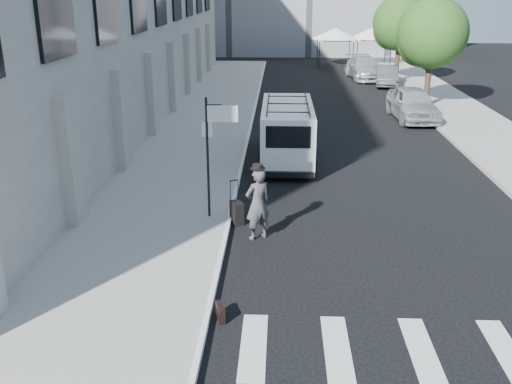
# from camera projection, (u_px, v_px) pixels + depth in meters

# --- Properties ---
(ground) EXTENTS (120.00, 120.00, 0.00)m
(ground) POSITION_uv_depth(u_px,v_px,m) (301.00, 273.00, 13.72)
(ground) COLOR black
(ground) RESTS_ON ground
(sidewalk_left) EXTENTS (4.50, 48.00, 0.15)m
(sidewalk_left) POSITION_uv_depth(u_px,v_px,m) (208.00, 121.00, 28.90)
(sidewalk_left) COLOR gray
(sidewalk_left) RESTS_ON ground
(sidewalk_right) EXTENTS (4.00, 56.00, 0.15)m
(sidewalk_right) POSITION_uv_depth(u_px,v_px,m) (450.00, 107.00, 32.11)
(sidewalk_right) COLOR gray
(sidewalk_right) RESTS_ON ground
(sign_pole) EXTENTS (1.03, 0.07, 3.50)m
(sign_pole) POSITION_uv_depth(u_px,v_px,m) (215.00, 133.00, 15.93)
(sign_pole) COLOR black
(sign_pole) RESTS_ON sidewalk_left
(tree_near) EXTENTS (3.80, 3.83, 6.03)m
(tree_near) POSITION_uv_depth(u_px,v_px,m) (430.00, 36.00, 30.99)
(tree_near) COLOR black
(tree_near) RESTS_ON ground
(tree_far) EXTENTS (3.80, 3.83, 6.03)m
(tree_far) POSITION_uv_depth(u_px,v_px,m) (398.00, 25.00, 39.44)
(tree_far) COLOR black
(tree_far) RESTS_ON ground
(tent_left) EXTENTS (4.00, 4.00, 3.20)m
(tent_left) POSITION_uv_depth(u_px,v_px,m) (336.00, 34.00, 48.33)
(tent_left) COLOR black
(tent_left) RESTS_ON ground
(tent_right) EXTENTS (4.00, 4.00, 3.20)m
(tent_right) POSITION_uv_depth(u_px,v_px,m) (373.00, 33.00, 48.67)
(tent_right) COLOR black
(tent_right) RESTS_ON ground
(businessman) EXTENTS (0.87, 0.79, 2.00)m
(businessman) POSITION_uv_depth(u_px,v_px,m) (258.00, 204.00, 15.31)
(businessman) COLOR #3D3D40
(businessman) RESTS_ON ground
(briefcase) EXTENTS (0.25, 0.46, 0.34)m
(briefcase) POSITION_uv_depth(u_px,v_px,m) (220.00, 312.00, 11.77)
(briefcase) COLOR black
(briefcase) RESTS_ON ground
(suitcase) EXTENTS (0.45, 0.54, 1.28)m
(suitcase) POSITION_uv_depth(u_px,v_px,m) (237.00, 213.00, 16.50)
(suitcase) COLOR black
(suitcase) RESTS_ON ground
(cargo_van) EXTENTS (2.12, 5.92, 2.23)m
(cargo_van) POSITION_uv_depth(u_px,v_px,m) (287.00, 131.00, 22.32)
(cargo_van) COLOR white
(cargo_van) RESTS_ON ground
(parked_car_a) EXTENTS (2.23, 5.02, 1.68)m
(parked_car_a) POSITION_uv_depth(u_px,v_px,m) (413.00, 103.00, 29.25)
(parked_car_a) COLOR #A4A7AC
(parked_car_a) RESTS_ON ground
(parked_car_b) EXTENTS (1.93, 4.27, 1.36)m
(parked_car_b) POSITION_uv_depth(u_px,v_px,m) (387.00, 76.00, 39.34)
(parked_car_b) COLOR #4B4D52
(parked_car_b) RESTS_ON ground
(parked_car_c) EXTENTS (2.78, 5.69, 1.59)m
(parked_car_c) POSITION_uv_depth(u_px,v_px,m) (365.00, 68.00, 42.14)
(parked_car_c) COLOR #A2A5AA
(parked_car_c) RESTS_ON ground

